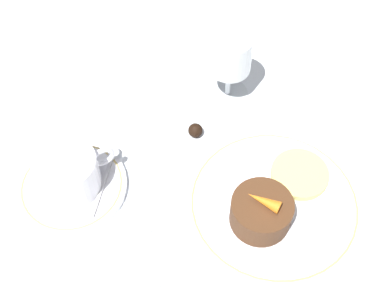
{
  "coord_description": "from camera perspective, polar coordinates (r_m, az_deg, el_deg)",
  "views": [
    {
      "loc": [
        -0.27,
        -0.26,
        0.64
      ],
      "look_at": [
        -0.07,
        0.1,
        0.04
      ],
      "focal_mm": 50.0,
      "sensor_mm": 36.0,
      "label": 1
    }
  ],
  "objects": [
    {
      "name": "ground_plane",
      "position": [
        0.75,
        8.79,
        -5.18
      ],
      "size": [
        3.0,
        3.0,
        0.0
      ],
      "primitive_type": "plane",
      "color": "white"
    },
    {
      "name": "dinner_plate",
      "position": [
        0.73,
        8.7,
        -6.38
      ],
      "size": [
        0.24,
        0.24,
        0.01
      ],
      "color": "white",
      "rests_on": "ground_plane"
    },
    {
      "name": "saucer",
      "position": [
        0.75,
        -12.65,
        -4.42
      ],
      "size": [
        0.15,
        0.15,
        0.01
      ],
      "color": "white",
      "rests_on": "ground_plane"
    },
    {
      "name": "coffee_cup",
      "position": [
        0.72,
        -13.08,
        -2.99
      ],
      "size": [
        0.11,
        0.08,
        0.06
      ],
      "color": "white",
      "rests_on": "saucer"
    },
    {
      "name": "spoon",
      "position": [
        0.75,
        -9.07,
        -3.02
      ],
      "size": [
        0.08,
        0.09,
        0.0
      ],
      "color": "silver",
      "rests_on": "saucer"
    },
    {
      "name": "wine_glass",
      "position": [
        0.78,
        4.1,
        9.18
      ],
      "size": [
        0.06,
        0.06,
        0.12
      ],
      "color": "silver",
      "rests_on": "ground_plane"
    },
    {
      "name": "fork",
      "position": [
        0.7,
        -4.59,
        -11.89
      ],
      "size": [
        0.05,
        0.17,
        0.01
      ],
      "color": "silver",
      "rests_on": "ground_plane"
    },
    {
      "name": "dessert_cake",
      "position": [
        0.69,
        7.38,
        -7.21
      ],
      "size": [
        0.08,
        0.08,
        0.04
      ],
      "color": "#4C2D19",
      "rests_on": "dinner_plate"
    },
    {
      "name": "carrot_garnish",
      "position": [
        0.66,
        7.65,
        -6.04
      ],
      "size": [
        0.04,
        0.04,
        0.02
      ],
      "color": "orange",
      "rests_on": "dessert_cake"
    },
    {
      "name": "pineapple_slice",
      "position": [
        0.74,
        11.48,
        -3.26
      ],
      "size": [
        0.08,
        0.08,
        0.01
      ],
      "color": "#EFE075",
      "rests_on": "dinner_plate"
    },
    {
      "name": "chocolate_truffle",
      "position": [
        0.78,
        0.36,
        1.46
      ],
      "size": [
        0.02,
        0.02,
        0.02
      ],
      "color": "black",
      "rests_on": "ground_plane"
    }
  ]
}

